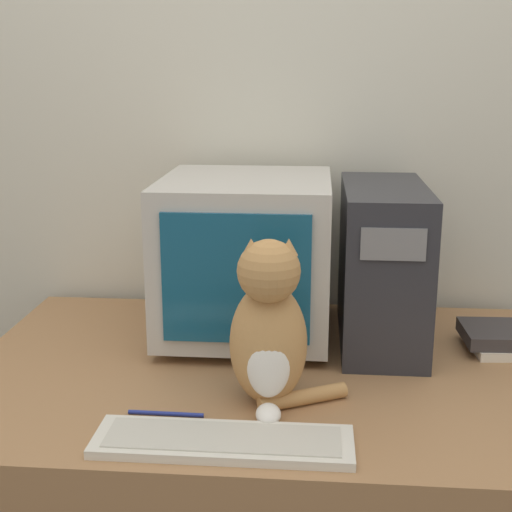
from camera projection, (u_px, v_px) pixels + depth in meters
name	position (u px, v px, depth m)	size (l,w,h in m)	color
wall_back	(280.00, 129.00, 2.11)	(7.00, 0.05, 2.50)	beige
desk	(265.00, 499.00, 1.81)	(1.44, 0.96, 0.73)	#9E7047
crt_monitor	(246.00, 255.00, 1.88)	(0.44, 0.48, 0.42)	#BCB7AD
computer_tower	(382.00, 264.00, 1.84)	(0.21, 0.48, 0.41)	#28282D
keyboard	(223.00, 441.00, 1.36)	(0.50, 0.14, 0.02)	silver
cat	(269.00, 332.00, 1.49)	(0.26, 0.23, 0.37)	#B7844C
book_stack	(494.00, 338.00, 1.82)	(0.16, 0.18, 0.06)	beige
pen	(166.00, 414.00, 1.48)	(0.16, 0.01, 0.01)	navy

